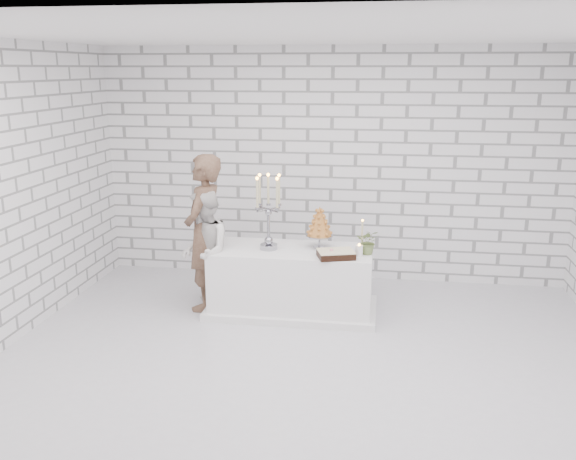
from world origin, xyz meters
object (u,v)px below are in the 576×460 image
object	(u,v)px
bride	(205,252)
croquembouche	(319,227)
groom	(204,233)
cake_table	(292,281)
candelabra	(268,212)

from	to	relation	value
bride	croquembouche	world-z (taller)	bride
groom	croquembouche	distance (m)	1.31
croquembouche	groom	bearing A→B (deg)	-175.32
cake_table	bride	bearing A→B (deg)	-172.41
cake_table	groom	distance (m)	1.14
cake_table	bride	xyz separation A→B (m)	(-0.98, -0.13, 0.33)
groom	cake_table	bearing A→B (deg)	95.96
groom	bride	xyz separation A→B (m)	(0.03, -0.12, -0.19)
cake_table	groom	xyz separation A→B (m)	(-1.01, -0.01, 0.53)
cake_table	bride	size ratio (longest dim) A/B	1.27
groom	candelabra	world-z (taller)	groom
bride	groom	bearing A→B (deg)	179.39
candelabra	bride	bearing A→B (deg)	-172.77
bride	candelabra	size ratio (longest dim) A/B	1.65
groom	croquembouche	world-z (taller)	groom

